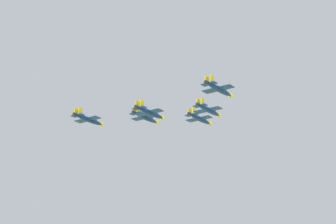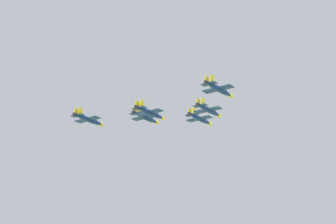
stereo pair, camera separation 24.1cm
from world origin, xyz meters
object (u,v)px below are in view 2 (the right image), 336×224
jet_left_wingman (146,117)px  jet_left_outer (89,120)px  jet_lead (200,119)px  jet_slot_rear (150,113)px  jet_right_outer (219,89)px  jet_right_wingman (209,110)px

jet_left_wingman → jet_left_outer: bearing=139.0°
jet_lead → jet_left_outer: jet_lead is taller
jet_lead → jet_slot_rear: bearing=179.7°
jet_lead → jet_left_wingman: jet_lead is taller
jet_right_outer → jet_slot_rear: size_ratio=1.02×
jet_lead → jet_slot_rear: (-2.29, 30.98, -6.21)m
jet_right_wingman → jet_right_outer: 20.38m
jet_left_wingman → jet_right_wingman: (-26.33, -1.94, -2.29)m
jet_left_wingman → jet_slot_rear: size_ratio=0.99×
jet_right_wingman → jet_left_outer: bearing=110.8°
jet_lead → jet_right_outer: size_ratio=0.97×
jet_lead → jet_right_wingman: (-14.31, 14.52, -3.51)m
jet_left_wingman → jet_slot_rear: (-14.31, 14.52, -4.98)m
jet_left_wingman → jet_right_wingman: 26.50m
jet_left_outer → jet_right_outer: 52.81m
jet_left_wingman → jet_left_outer: (12.02, 16.46, -2.53)m
jet_right_wingman → jet_left_outer: 42.54m
jet_left_outer → jet_right_outer: (-52.66, -3.88, 0.21)m
jet_left_wingman → jet_left_outer: 20.54m
jet_left_wingman → jet_right_outer: 42.61m
jet_right_outer → jet_slot_rear: jet_right_outer is taller
jet_right_wingman → jet_right_outer: (-14.31, 14.52, -0.03)m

